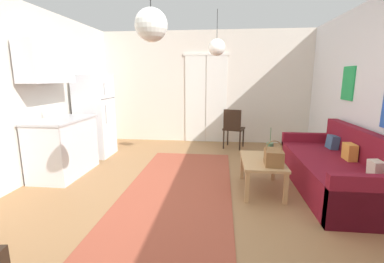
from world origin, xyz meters
The scene contains 12 objects.
ground_plane centered at (0.00, 0.00, -0.05)m, with size 5.48×7.21×0.10m, color #996D44.
wall_back centered at (0.00, 3.35, 1.30)m, with size 5.08×0.13×2.62m.
area_rug centered at (-0.17, 0.25, 0.01)m, with size 1.46×3.74×0.01m, color #9E4733.
couch centered at (2.02, 0.58, 0.28)m, with size 0.90×2.17×0.85m.
coffee_table centered at (0.98, 0.48, 0.38)m, with size 0.55×0.90×0.44m.
bamboo_vase centered at (1.11, 0.68, 0.54)m, with size 0.10×0.10×0.41m.
handbag centered at (1.09, 0.28, 0.54)m, with size 0.24×0.34×0.32m.
refrigerator centered at (-2.07, 1.86, 0.80)m, with size 0.60×0.64×1.60m.
kitchen_counter centered at (-2.12, 0.76, 0.77)m, with size 0.64×1.12×2.06m.
accent_chair centered at (0.67, 2.68, 0.49)m, with size 0.52×0.50×0.88m.
pendant_lamp_near centered at (-0.20, -0.80, 1.98)m, with size 0.28×0.28×0.78m.
pendant_lamp_far centered at (0.31, 1.45, 2.03)m, with size 0.28×0.28×0.73m.
Camera 1 is at (0.40, -3.12, 1.54)m, focal length 24.99 mm.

